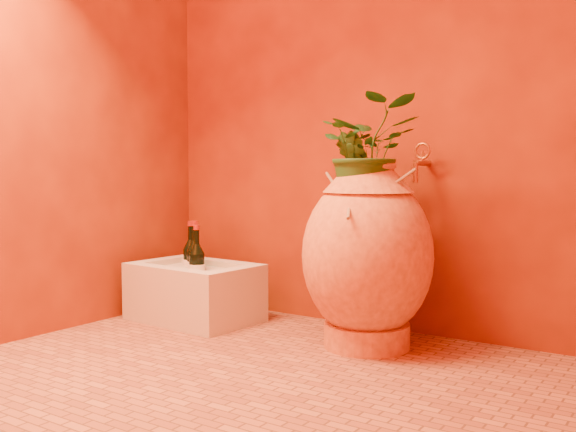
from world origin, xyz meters
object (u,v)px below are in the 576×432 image
Objects in this scene: stone_basin at (195,293)px; wine_bottle_a at (197,267)px; amphora at (367,255)px; wine_bottle_c at (195,264)px; wall_tap at (421,161)px; wine_bottle_b at (191,262)px.

wine_bottle_a is (0.04, -0.02, 0.14)m from stone_basin.
amphora is at bearing 4.08° from wine_bottle_a.
wine_bottle_c reaches higher than stone_basin.
stone_basin is (-0.97, -0.05, -0.27)m from amphora.
wine_bottle_a is 0.96× the size of wine_bottle_c.
amphora is 1.01m from stone_basin.
wine_bottle_a is 1.24m from wall_tap.
wine_bottle_c is at bearing -35.71° from wine_bottle_b.
wine_bottle_b is (-0.10, 0.09, 0.14)m from stone_basin.
amphora is 2.39× the size of wine_bottle_b.
wine_bottle_a is at bearing -40.26° from wine_bottle_c.
wine_bottle_b is 0.10m from wine_bottle_c.
wine_bottle_b is at bearing 142.31° from wine_bottle_a.
wine_bottle_a reaches higher than stone_basin.
wall_tap is at bearing 15.38° from stone_basin.
wall_tap reaches higher than wine_bottle_a.
wine_bottle_b is at bearing 139.89° from stone_basin.
amphora is at bearing 0.99° from wine_bottle_c.
wall_tap is (0.13, 0.26, 0.41)m from amphora.
stone_basin is 0.20m from wine_bottle_b.
wall_tap is (1.10, 0.30, 0.68)m from stone_basin.
wine_bottle_c is 1.93× the size of wall_tap.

